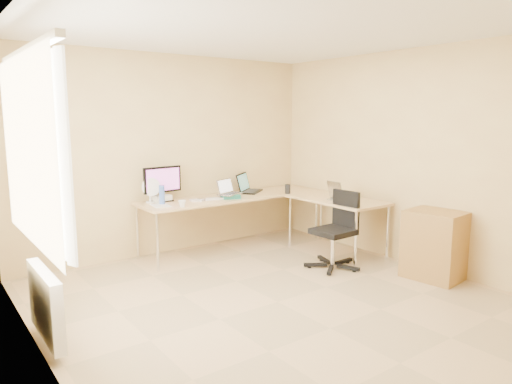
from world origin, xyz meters
TOP-DOWN VIEW (x-y plane):
  - floor at (0.00, 0.00)m, footprint 4.50×4.50m
  - ceiling at (0.00, 0.00)m, footprint 4.50×4.50m
  - wall_back at (0.00, 2.25)m, footprint 4.50×0.00m
  - wall_left at (-2.10, 0.00)m, footprint 0.00×4.50m
  - wall_right at (2.10, 0.00)m, footprint 0.00×4.50m
  - desk_main at (0.72, 1.85)m, footprint 2.65×0.70m
  - desk_return at (1.70, 0.85)m, footprint 0.70×1.30m
  - monitor at (-0.23, 2.05)m, footprint 0.54×0.22m
  - book_stack at (0.62, 1.77)m, footprint 0.33×0.37m
  - laptop_center at (0.58, 1.73)m, footprint 0.38×0.34m
  - laptop_black at (1.09, 1.98)m, footprint 0.54×0.51m
  - keyboard at (0.27, 1.80)m, footprint 0.44×0.19m
  - mouse at (0.68, 1.80)m, footprint 0.12×0.10m
  - mug at (-0.21, 1.55)m, footprint 0.10×0.10m
  - cd_stack at (0.19, 1.79)m, footprint 0.14×0.14m
  - water_bottle at (-0.33, 1.87)m, footprint 0.08×0.08m
  - papers at (-0.38, 1.80)m, footprint 0.24×0.31m
  - white_box at (-0.25, 2.05)m, footprint 0.24×0.19m
  - desk_fan at (-0.40, 2.05)m, footprint 0.30×0.30m
  - black_cup at (1.44, 1.55)m, footprint 0.08×0.08m
  - laptop_return at (1.66, 0.76)m, footprint 0.32×0.25m
  - office_chair at (1.20, 0.43)m, footprint 0.57×0.57m
  - cabinet at (1.85, -0.50)m, footprint 0.54×0.64m
  - radiator at (-2.03, 0.40)m, footprint 0.09×0.80m
  - window at (-2.05, 0.40)m, footprint 0.10×1.80m

SIDE VIEW (x-z plane):
  - floor at x=0.00m, z-range 0.00..0.00m
  - radiator at x=-2.03m, z-range 0.07..0.62m
  - cabinet at x=1.85m, z-range -0.05..0.77m
  - desk_main at x=0.72m, z-range 0.00..0.73m
  - desk_return at x=1.70m, z-range 0.00..0.73m
  - office_chair at x=1.20m, z-range 0.03..0.97m
  - papers at x=-0.38m, z-range 0.73..0.74m
  - keyboard at x=0.27m, z-range 0.73..0.75m
  - cd_stack at x=0.19m, z-range 0.73..0.76m
  - mouse at x=0.68m, z-range 0.73..0.77m
  - book_stack at x=0.62m, z-range 0.73..0.78m
  - white_box at x=-0.25m, z-range 0.73..0.81m
  - mug at x=-0.21m, z-range 0.73..0.81m
  - black_cup at x=1.44m, z-range 0.73..0.86m
  - laptop_return at x=1.66m, z-range 0.73..0.94m
  - water_bottle at x=-0.33m, z-range 0.73..0.97m
  - laptop_black at x=1.09m, z-range 0.73..1.00m
  - desk_fan at x=-0.40m, z-range 0.73..1.02m
  - laptop_center at x=0.58m, z-range 0.78..0.98m
  - monitor at x=-0.23m, z-range 0.73..1.18m
  - wall_back at x=0.00m, z-range -0.95..3.55m
  - wall_left at x=-2.10m, z-range -0.95..3.55m
  - wall_right at x=2.10m, z-range -0.95..3.55m
  - window at x=-2.05m, z-range 0.85..2.25m
  - ceiling at x=0.00m, z-range 2.60..2.60m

